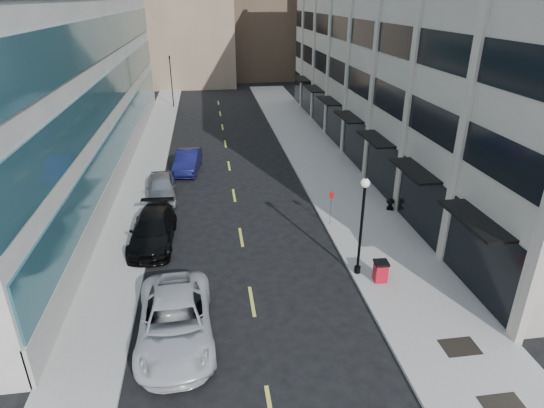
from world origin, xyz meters
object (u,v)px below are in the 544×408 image
object	(u,v)px
car_blue_sedan	(188,161)
trash_bin	(381,271)
car_black_pickup	(153,230)
traffic_signal	(169,59)
urn_planter	(390,203)
lamppost	(362,218)
car_silver_sedan	(162,187)
sign_post	(331,202)
car_white_van	(175,321)

from	to	relation	value
car_blue_sedan	trash_bin	bearing A→B (deg)	-53.88
car_black_pickup	traffic_signal	bearing A→B (deg)	93.14
traffic_signal	urn_planter	bearing A→B (deg)	-64.70
lamppost	urn_planter	distance (m)	8.35
car_silver_sedan	sign_post	size ratio (longest dim) A/B	2.13
trash_bin	lamppost	distance (m)	2.66
car_white_van	car_blue_sedan	size ratio (longest dim) A/B	1.29
car_silver_sedan	trash_bin	xyz separation A→B (m)	(10.93, -11.67, -0.09)
traffic_signal	car_silver_sedan	size ratio (longest dim) A/B	1.48
car_black_pickup	trash_bin	size ratio (longest dim) A/B	5.26
car_blue_sedan	trash_bin	world-z (taller)	car_blue_sedan
car_black_pickup	car_silver_sedan	world-z (taller)	car_black_pickup
car_black_pickup	lamppost	size ratio (longest dim) A/B	1.10
traffic_signal	sign_post	size ratio (longest dim) A/B	3.16
trash_bin	car_white_van	bearing A→B (deg)	-161.29
car_white_van	trash_bin	size ratio (longest dim) A/B	5.90
sign_post	car_white_van	bearing A→B (deg)	-123.46
car_black_pickup	car_blue_sedan	world-z (taller)	car_black_pickup
car_black_pickup	sign_post	size ratio (longest dim) A/B	2.51
traffic_signal	car_blue_sedan	size ratio (longest dim) A/B	1.44
trash_bin	sign_post	bearing A→B (deg)	101.42
car_black_pickup	sign_post	world-z (taller)	sign_post
car_black_pickup	lamppost	bearing A→B (deg)	-22.73
car_white_van	car_black_pickup	bearing A→B (deg)	99.02
traffic_signal	car_white_van	size ratio (longest dim) A/B	1.12
lamppost	traffic_signal	bearing A→B (deg)	105.61
car_white_van	car_black_pickup	xyz separation A→B (m)	(-1.60, 8.00, -0.06)
car_black_pickup	urn_planter	size ratio (longest dim) A/B	7.75
traffic_signal	urn_planter	xyz separation A→B (m)	(15.10, -31.94, -5.13)
traffic_signal	urn_planter	distance (m)	35.70
car_white_van	urn_planter	size ratio (longest dim) A/B	8.69
lamppost	sign_post	size ratio (longest dim) A/B	2.28
urn_planter	lamppost	bearing A→B (deg)	-122.67
trash_bin	sign_post	world-z (taller)	sign_post
car_silver_sedan	trash_bin	size ratio (longest dim) A/B	4.47
urn_planter	car_silver_sedan	bearing A→B (deg)	164.02
car_black_pickup	car_blue_sedan	size ratio (longest dim) A/B	1.15
trash_bin	sign_post	xyz separation A→B (m)	(-0.83, 6.02, 0.87)
car_white_van	sign_post	world-z (taller)	sign_post
car_blue_sedan	sign_post	bearing A→B (deg)	-44.65
car_black_pickup	sign_post	xyz separation A→B (m)	(10.10, 0.54, 0.78)
traffic_signal	sign_post	xyz separation A→B (m)	(10.80, -33.46, -4.13)
traffic_signal	lamppost	size ratio (longest dim) A/B	1.39
lamppost	sign_post	distance (m)	5.40
traffic_signal	trash_bin	world-z (taller)	traffic_signal
car_blue_sedan	traffic_signal	bearing A→B (deg)	102.86
car_silver_sedan	lamppost	xyz separation A→B (m)	(10.10, -10.83, 2.30)
lamppost	sign_post	xyz separation A→B (m)	(-0.00, 5.18, -1.51)
car_black_pickup	car_white_van	bearing A→B (deg)	-76.73
car_silver_sedan	sign_post	world-z (taller)	sign_post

